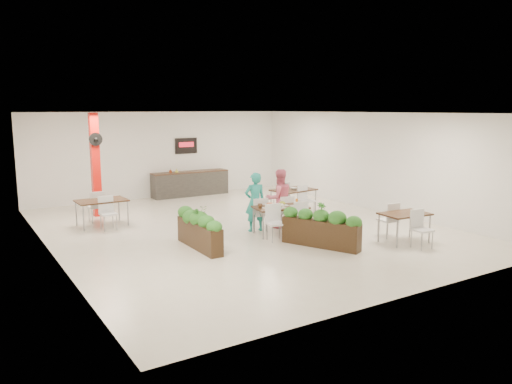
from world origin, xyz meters
TOP-DOWN VIEW (x-y plane):
  - ground at (0.00, 0.00)m, footprint 12.00×12.00m
  - room_shell at (0.00, 0.00)m, footprint 10.10×12.10m
  - red_column at (-3.00, 3.79)m, footprint 0.40×0.41m
  - service_counter at (1.00, 5.65)m, footprint 3.00×0.64m
  - main_table at (0.54, -1.11)m, footprint 1.52×1.81m
  - diner_man at (0.15, -0.46)m, footprint 0.65×0.49m
  - diner_woman at (0.95, -0.46)m, footprint 0.90×0.76m
  - planter_left at (-1.89, -1.21)m, footprint 0.41×2.01m
  - planter_right at (0.66, -2.65)m, footprint 1.13×1.94m
  - side_table_a at (-3.24, 2.39)m, footprint 1.39×1.63m
  - side_table_b at (2.54, 1.04)m, footprint 1.46×1.66m
  - side_table_c at (2.70, -3.43)m, footprint 1.24×1.65m

SIDE VIEW (x-z plane):
  - ground at x=0.00m, z-range 0.00..0.00m
  - service_counter at x=1.00m, z-range -0.61..1.59m
  - planter_right at x=0.66m, z-range -0.03..1.06m
  - planter_left at x=-1.89m, z-range -0.01..1.04m
  - side_table_c at x=2.70m, z-range 0.16..1.09m
  - main_table at x=0.54m, z-range 0.17..1.10m
  - side_table_b at x=2.54m, z-range 0.18..1.10m
  - side_table_a at x=-3.24m, z-range 0.18..1.11m
  - diner_man at x=0.15m, z-range 0.00..1.62m
  - diner_woman at x=0.95m, z-range 0.00..1.65m
  - red_column at x=-3.00m, z-range 0.04..3.24m
  - room_shell at x=0.00m, z-range 0.40..3.62m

